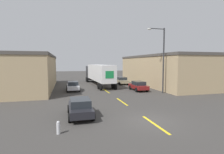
# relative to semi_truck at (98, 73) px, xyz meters

# --- Properties ---
(ground_plane) EXTENTS (160.00, 160.00, 0.00)m
(ground_plane) POSITION_rel_semi_truck_xyz_m (-0.18, -21.92, -2.37)
(ground_plane) COLOR #3D3A38
(road_centerline) EXTENTS (0.20, 18.65, 0.01)m
(road_centerline) POSITION_rel_semi_truck_xyz_m (-0.18, -15.20, -2.36)
(road_centerline) COLOR yellow
(road_centerline) RESTS_ON ground_plane
(warehouse_left) EXTENTS (12.10, 19.52, 5.62)m
(warehouse_left) POSITION_rel_semi_truck_xyz_m (-14.12, -2.42, 0.45)
(warehouse_left) COLOR tan
(warehouse_left) RESTS_ON ground_plane
(warehouse_right) EXTENTS (10.77, 22.49, 5.76)m
(warehouse_right) POSITION_rel_semi_truck_xyz_m (13.09, -2.77, 0.52)
(warehouse_right) COLOR tan
(warehouse_right) RESTS_ON ground_plane
(semi_truck) EXTENTS (3.37, 15.47, 3.92)m
(semi_truck) POSITION_rel_semi_truck_xyz_m (0.00, 0.00, 0.00)
(semi_truck) COLOR black
(semi_truck) RESTS_ON ground_plane
(parked_car_right_mid) EXTENTS (1.95, 4.17, 1.46)m
(parked_car_right_mid) POSITION_rel_semi_truck_xyz_m (4.74, -8.51, -1.60)
(parked_car_right_mid) COLOR maroon
(parked_car_right_mid) RESTS_ON ground_plane
(parked_car_left_near) EXTENTS (1.95, 4.17, 1.46)m
(parked_car_left_near) POSITION_rel_semi_truck_xyz_m (-5.10, -19.43, -1.60)
(parked_car_left_near) COLOR black
(parked_car_left_near) RESTS_ON ground_plane
(parked_car_left_far) EXTENTS (1.95, 4.17, 1.46)m
(parked_car_left_far) POSITION_rel_semi_truck_xyz_m (-5.10, -6.08, -1.60)
(parked_car_left_far) COLOR silver
(parked_car_left_far) RESTS_ON ground_plane
(parked_car_right_far) EXTENTS (1.95, 4.17, 1.46)m
(parked_car_right_far) POSITION_rel_semi_truck_xyz_m (4.74, -0.18, -1.60)
(parked_car_right_far) COLOR tan
(parked_car_right_far) RESTS_ON ground_plane
(street_lamp) EXTENTS (2.66, 0.32, 9.10)m
(street_lamp) POSITION_rel_semi_truck_xyz_m (6.86, -11.58, 2.86)
(street_lamp) COLOR #2D2D30
(street_lamp) RESTS_ON ground_plane
(fire_hydrant) EXTENTS (0.22, 0.22, 0.81)m
(fire_hydrant) POSITION_rel_semi_truck_xyz_m (-6.68, -22.62, -1.97)
(fire_hydrant) COLOR silver
(fire_hydrant) RESTS_ON ground_plane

